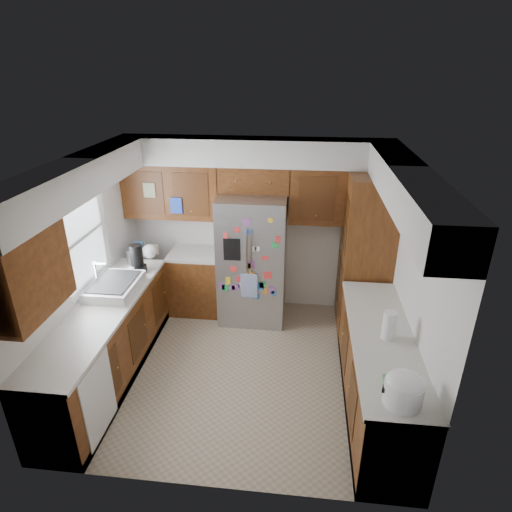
# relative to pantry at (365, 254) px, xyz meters

# --- Properties ---
(floor) EXTENTS (3.60, 3.60, 0.00)m
(floor) POSITION_rel_pantry_xyz_m (-1.50, -1.15, -1.07)
(floor) COLOR tan
(floor) RESTS_ON ground
(room_shell) EXTENTS (3.64, 3.24, 2.52)m
(room_shell) POSITION_rel_pantry_xyz_m (-1.61, -0.79, 0.75)
(room_shell) COLOR silver
(room_shell) RESTS_ON ground
(left_counter_run) EXTENTS (1.36, 3.20, 0.92)m
(left_counter_run) POSITION_rel_pantry_xyz_m (-2.86, -1.12, -0.65)
(left_counter_run) COLOR #43230D
(left_counter_run) RESTS_ON ground
(right_counter_run) EXTENTS (0.63, 2.25, 0.92)m
(right_counter_run) POSITION_rel_pantry_xyz_m (0.00, -1.62, -0.65)
(right_counter_run) COLOR #43230D
(right_counter_run) RESTS_ON ground
(pantry) EXTENTS (0.60, 0.90, 2.15)m
(pantry) POSITION_rel_pantry_xyz_m (0.00, 0.00, 0.00)
(pantry) COLOR #43230D
(pantry) RESTS_ON ground
(fridge) EXTENTS (0.90, 0.79, 1.80)m
(fridge) POSITION_rel_pantry_xyz_m (-1.50, 0.05, -0.17)
(fridge) COLOR #99999E
(fridge) RESTS_ON ground
(bridge_cabinet) EXTENTS (0.96, 0.34, 0.35)m
(bridge_cabinet) POSITION_rel_pantry_xyz_m (-1.50, 0.28, 0.90)
(bridge_cabinet) COLOR #43230D
(bridge_cabinet) RESTS_ON fridge
(fridge_top_items) EXTENTS (0.59, 0.29, 0.29)m
(fridge_top_items) POSITION_rel_pantry_xyz_m (-1.65, 0.25, 1.20)
(fridge_top_items) COLOR #282CA4
(fridge_top_items) RESTS_ON bridge_cabinet
(sink_assembly) EXTENTS (0.52, 0.70, 0.37)m
(sink_assembly) POSITION_rel_pantry_xyz_m (-3.00, -1.05, -0.09)
(sink_assembly) COLOR silver
(sink_assembly) RESTS_ON left_counter_run
(left_counter_clutter) EXTENTS (0.37, 0.74, 0.38)m
(left_counter_clutter) POSITION_rel_pantry_xyz_m (-2.95, -0.30, -0.02)
(left_counter_clutter) COLOR black
(left_counter_clutter) RESTS_ON left_counter_run
(rice_cooker) EXTENTS (0.32, 0.31, 0.27)m
(rice_cooker) POSITION_rel_pantry_xyz_m (-0.00, -2.53, -0.01)
(rice_cooker) COLOR white
(rice_cooker) RESTS_ON right_counter_run
(paper_towel) EXTENTS (0.13, 0.13, 0.29)m
(paper_towel) POSITION_rel_pantry_xyz_m (0.03, -1.65, -0.01)
(paper_towel) COLOR white
(paper_towel) RESTS_ON right_counter_run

